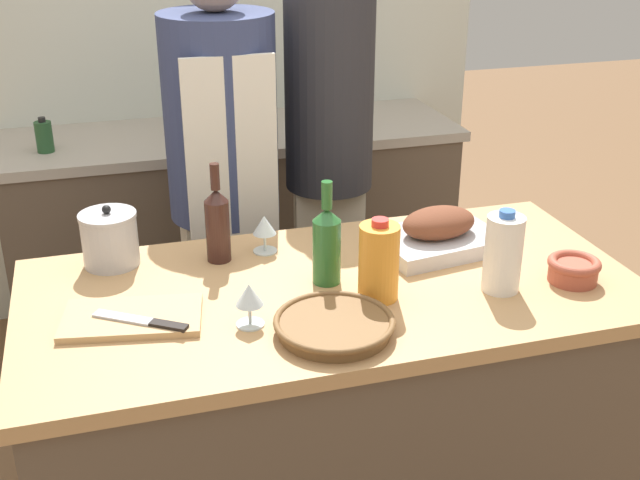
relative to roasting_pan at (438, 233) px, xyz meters
name	(u,v)px	position (x,y,z in m)	size (l,w,h in m)	color
kitchen_island	(332,426)	(-0.35, -0.14, -0.49)	(1.60, 0.78, 0.90)	brown
back_counter	(235,229)	(-0.35, 1.32, -0.49)	(1.92, 0.60, 0.90)	brown
back_wall	(212,26)	(-0.35, 1.67, 0.33)	(2.42, 0.10, 2.55)	silver
roasting_pan	(438,233)	(0.00, 0.00, 0.00)	(0.37, 0.29, 0.12)	#BCBCC1
wicker_basket	(334,325)	(-0.42, -0.36, -0.03)	(0.28, 0.28, 0.04)	brown
cutting_board	(132,318)	(-0.87, -0.18, -0.04)	(0.36, 0.24, 0.02)	tan
stock_pot	(110,239)	(-0.90, 0.16, 0.03)	(0.15, 0.15, 0.17)	#B7B7BC
mixing_bowl	(574,269)	(0.26, -0.29, -0.01)	(0.14, 0.14, 0.06)	#A84C38
juice_jug	(379,262)	(-0.26, -0.23, 0.05)	(0.10, 0.10, 0.21)	orange
milk_jug	(503,253)	(0.05, -0.27, 0.06)	(0.10, 0.10, 0.22)	white
wine_bottle_green	(327,243)	(-0.36, -0.11, 0.06)	(0.07, 0.07, 0.28)	#28662D
wine_bottle_dark	(217,223)	(-0.61, 0.10, 0.06)	(0.07, 0.07, 0.28)	#381E19
wine_glass_left	(264,227)	(-0.48, 0.12, 0.03)	(0.07, 0.07, 0.11)	silver
wine_glass_right	(249,297)	(-0.60, -0.27, 0.03)	(0.07, 0.07, 0.11)	silver
knife_chef	(144,321)	(-0.84, -0.22, -0.03)	(0.22, 0.16, 0.01)	#B7B7BC
stand_mixer	(228,101)	(-0.37, 1.26, 0.10)	(0.18, 0.14, 0.34)	#333842
condiment_bottle_tall	(44,136)	(-1.09, 1.24, 0.02)	(0.06, 0.06, 0.14)	#234C28
condiment_bottle_short	(240,105)	(-0.29, 1.43, 0.04)	(0.07, 0.07, 0.17)	#234C28
person_cook_aproned	(224,182)	(-0.50, 0.64, -0.02)	(0.37, 0.37, 1.68)	beige
person_cook_guest	(329,146)	(-0.12, 0.68, 0.06)	(0.31, 0.31, 1.78)	beige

